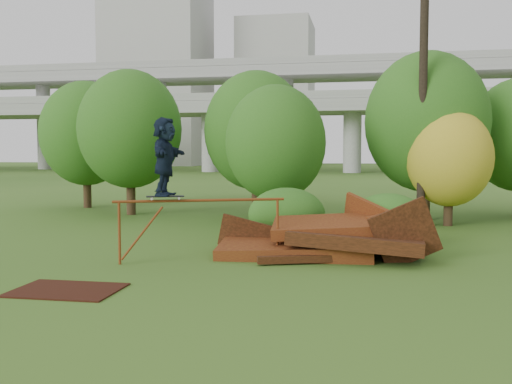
% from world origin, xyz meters
% --- Properties ---
extents(ground, '(240.00, 240.00, 0.00)m').
position_xyz_m(ground, '(0.00, 0.00, 0.00)').
color(ground, '#2D5116').
rests_on(ground, ground).
extents(scrap_pile, '(5.56, 3.36, 1.90)m').
position_xyz_m(scrap_pile, '(0.67, 2.93, 0.38)').
color(scrap_pile, '#46160C').
rests_on(scrap_pile, ground).
extents(grind_rail, '(3.67, 1.58, 1.44)m').
position_xyz_m(grind_rail, '(-2.04, 1.67, 1.14)').
color(grind_rail, brown).
rests_on(grind_rail, ground).
extents(skateboard, '(0.87, 0.54, 0.09)m').
position_xyz_m(skateboard, '(-2.78, 1.36, 1.52)').
color(skateboard, black).
rests_on(skateboard, grind_rail).
extents(skater, '(0.61, 1.67, 1.78)m').
position_xyz_m(skater, '(-2.78, 1.36, 2.42)').
color(skater, black).
rests_on(skater, skateboard).
extents(flat_plate, '(1.92, 1.38, 0.03)m').
position_xyz_m(flat_plate, '(-3.63, -1.51, 0.01)').
color(flat_plate, black).
rests_on(flat_plate, ground).
extents(tree_0, '(4.12, 4.12, 5.81)m').
position_xyz_m(tree_0, '(-7.61, 10.64, 3.44)').
color(tree_0, black).
rests_on(tree_0, ground).
extents(tree_1, '(4.15, 4.15, 5.77)m').
position_xyz_m(tree_1, '(-2.65, 11.60, 3.38)').
color(tree_1, black).
rests_on(tree_1, ground).
extents(tree_2, '(3.40, 3.40, 4.80)m').
position_xyz_m(tree_2, '(-1.33, 8.23, 2.83)').
color(tree_2, black).
rests_on(tree_2, ground).
extents(tree_3, '(4.47, 4.47, 6.20)m').
position_xyz_m(tree_3, '(3.85, 10.88, 3.62)').
color(tree_3, black).
rests_on(tree_3, ground).
extents(tree_4, '(2.88, 2.88, 3.98)m').
position_xyz_m(tree_4, '(4.47, 9.42, 2.31)').
color(tree_4, black).
rests_on(tree_4, ground).
extents(tree_6, '(4.10, 4.10, 5.73)m').
position_xyz_m(tree_6, '(-10.75, 13.03, 3.36)').
color(tree_6, black).
rests_on(tree_6, ground).
extents(shrub_left, '(2.20, 2.03, 1.52)m').
position_xyz_m(shrub_left, '(-0.50, 5.06, 0.76)').
color(shrub_left, '#225717').
rests_on(shrub_left, ground).
extents(shrub_right, '(2.02, 1.85, 1.43)m').
position_xyz_m(shrub_right, '(2.29, 4.59, 0.72)').
color(shrub_right, '#225717').
rests_on(shrub_right, ground).
extents(utility_pole, '(1.40, 0.28, 10.46)m').
position_xyz_m(utility_pole, '(3.51, 8.88, 5.30)').
color(utility_pole, black).
rests_on(utility_pole, ground).
extents(freeway_overpass, '(160.00, 15.00, 13.70)m').
position_xyz_m(freeway_overpass, '(0.00, 62.92, 10.32)').
color(freeway_overpass, gray).
rests_on(freeway_overpass, ground).
extents(building_left, '(18.00, 16.00, 35.00)m').
position_xyz_m(building_left, '(-38.00, 95.00, 17.50)').
color(building_left, '#9E9E99').
rests_on(building_left, ground).
extents(building_right, '(14.00, 14.00, 28.00)m').
position_xyz_m(building_right, '(-16.00, 102.00, 14.00)').
color(building_right, '#9E9E99').
rests_on(building_right, ground).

